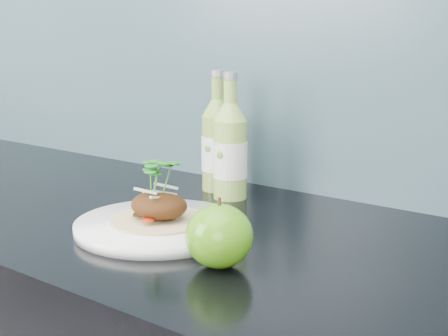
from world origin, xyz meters
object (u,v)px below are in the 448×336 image
(green_apple, at_px, (219,236))
(cider_bottle_right, at_px, (230,151))
(cider_bottle_left, at_px, (218,145))
(dinner_plate, at_px, (160,226))

(green_apple, bearing_deg, cider_bottle_right, 124.59)
(green_apple, height_order, cider_bottle_left, cider_bottle_left)
(dinner_plate, relative_size, green_apple, 2.81)
(dinner_plate, height_order, cider_bottle_right, cider_bottle_right)
(cider_bottle_right, bearing_deg, cider_bottle_left, 155.24)
(cider_bottle_left, distance_m, cider_bottle_right, 0.07)
(cider_bottle_left, height_order, cider_bottle_right, same)
(dinner_plate, xyz_separation_m, green_apple, (0.17, -0.06, 0.03))
(green_apple, distance_m, cider_bottle_left, 0.41)
(dinner_plate, xyz_separation_m, cider_bottle_left, (-0.09, 0.26, 0.08))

